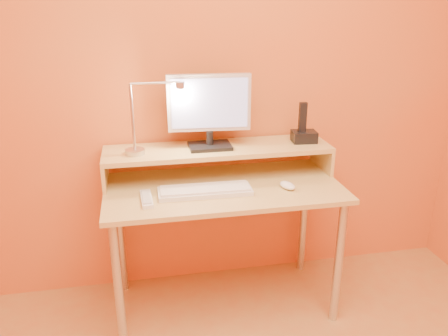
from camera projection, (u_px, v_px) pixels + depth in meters
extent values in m
cube|color=orange|center=(212.00, 72.00, 2.41)|extent=(3.00, 0.04, 2.50)
cylinder|color=silver|center=(119.00, 289.00, 2.10)|extent=(0.04, 0.04, 0.69)
cylinder|color=silver|center=(338.00, 263.00, 2.30)|extent=(0.04, 0.04, 0.69)
cylinder|color=silver|center=(120.00, 237.00, 2.56)|extent=(0.04, 0.04, 0.69)
cylinder|color=silver|center=(304.00, 219.00, 2.76)|extent=(0.04, 0.04, 0.69)
cube|color=tan|center=(224.00, 188.00, 2.30)|extent=(1.20, 0.60, 0.02)
cube|color=tan|center=(105.00, 171.00, 2.31)|extent=(0.02, 0.30, 0.14)
cube|color=tan|center=(322.00, 156.00, 2.52)|extent=(0.02, 0.30, 0.14)
cube|color=tan|center=(218.00, 149.00, 2.39)|extent=(1.20, 0.30, 0.02)
cube|color=black|center=(210.00, 146.00, 2.37)|extent=(0.22, 0.16, 0.02)
cylinder|color=black|center=(210.00, 138.00, 2.35)|extent=(0.04, 0.04, 0.07)
cube|color=silver|center=(209.00, 103.00, 2.30)|extent=(0.43, 0.07, 0.29)
cube|color=black|center=(208.00, 102.00, 2.32)|extent=(0.38, 0.04, 0.25)
cube|color=#AAB4FF|center=(210.00, 103.00, 2.28)|extent=(0.39, 0.04, 0.25)
cylinder|color=silver|center=(135.00, 152.00, 2.27)|extent=(0.10, 0.10, 0.02)
cylinder|color=silver|center=(132.00, 117.00, 2.21)|extent=(0.01, 0.01, 0.33)
cylinder|color=silver|center=(155.00, 83.00, 2.17)|extent=(0.24, 0.01, 0.01)
cylinder|color=silver|center=(180.00, 85.00, 2.20)|extent=(0.04, 0.04, 0.03)
cylinder|color=#FFEAC6|center=(180.00, 88.00, 2.20)|extent=(0.03, 0.03, 0.00)
cube|color=black|center=(304.00, 137.00, 2.46)|extent=(0.14, 0.11, 0.06)
cube|color=black|center=(303.00, 117.00, 2.42)|extent=(0.04, 0.03, 0.16)
cube|color=#2B67FA|center=(315.00, 139.00, 2.42)|extent=(0.01, 0.00, 0.04)
cube|color=silver|center=(205.00, 191.00, 2.21)|extent=(0.46, 0.16, 0.02)
ellipsoid|color=white|center=(287.00, 185.00, 2.26)|extent=(0.09, 0.11, 0.03)
cube|color=silver|center=(147.00, 199.00, 2.13)|extent=(0.06, 0.19, 0.02)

